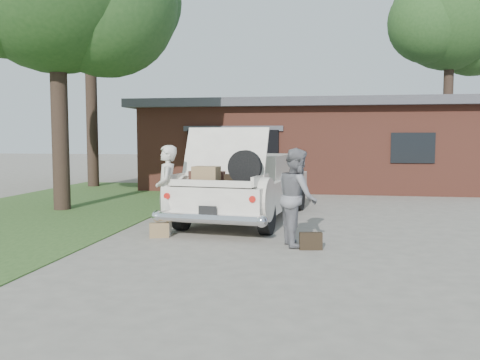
# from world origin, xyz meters

# --- Properties ---
(ground) EXTENTS (90.00, 90.00, 0.00)m
(ground) POSITION_xyz_m (0.00, 0.00, 0.00)
(ground) COLOR gray
(ground) RESTS_ON ground
(grass_strip) EXTENTS (6.00, 16.00, 0.02)m
(grass_strip) POSITION_xyz_m (-5.50, 3.00, 0.01)
(grass_strip) COLOR #2D4C1E
(grass_strip) RESTS_ON ground
(house) EXTENTS (12.80, 7.80, 3.30)m
(house) POSITION_xyz_m (0.98, 11.47, 1.67)
(house) COLOR brown
(house) RESTS_ON ground
(tree_right) EXTENTS (6.02, 5.24, 10.24)m
(tree_right) POSITION_xyz_m (7.31, 15.58, 7.29)
(tree_right) COLOR #38281E
(tree_right) RESTS_ON ground
(sedan) EXTENTS (2.74, 5.61, 2.16)m
(sedan) POSITION_xyz_m (-0.16, 2.48, 0.79)
(sedan) COLOR white
(sedan) RESTS_ON ground
(woman_left) EXTENTS (0.59, 0.75, 1.80)m
(woman_left) POSITION_xyz_m (-1.41, 0.23, 0.90)
(woman_left) COLOR beige
(woman_left) RESTS_ON ground
(woman_right) EXTENTS (0.90, 1.02, 1.76)m
(woman_right) POSITION_xyz_m (1.18, -0.23, 0.88)
(woman_right) COLOR slate
(woman_right) RESTS_ON ground
(suitcase_left) EXTENTS (0.39, 0.25, 0.29)m
(suitcase_left) POSITION_xyz_m (-1.50, -0.00, 0.15)
(suitcase_left) COLOR #95764C
(suitcase_left) RESTS_ON ground
(suitcase_right) EXTENTS (0.41, 0.19, 0.31)m
(suitcase_right) POSITION_xyz_m (1.45, -0.58, 0.15)
(suitcase_right) COLOR black
(suitcase_right) RESTS_ON ground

